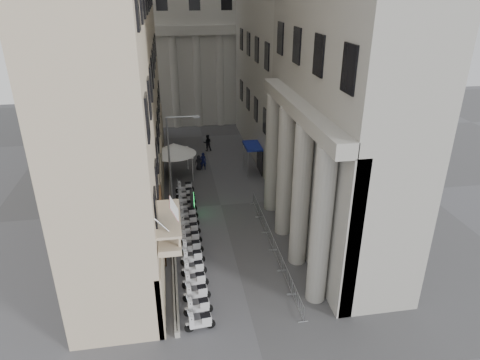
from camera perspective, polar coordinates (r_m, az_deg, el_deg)
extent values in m
cube|color=#ACA9A2|center=(62.32, -6.40, 21.86)|extent=(22.00, 10.00, 30.00)
cylinder|color=silver|center=(41.99, -10.49, 0.92)|extent=(0.06, 0.06, 2.43)
cylinder|color=silver|center=(42.01, -6.28, 1.21)|extent=(0.06, 0.06, 2.43)
cylinder|color=silver|center=(44.85, -10.48, 2.48)|extent=(0.06, 0.06, 2.43)
cylinder|color=silver|center=(44.87, -6.54, 2.75)|extent=(0.06, 0.06, 2.43)
cube|color=white|center=(42.93, -8.55, 3.43)|extent=(3.31, 3.31, 0.13)
cone|color=white|center=(42.74, -8.60, 4.12)|extent=(4.42, 4.42, 1.10)
cylinder|color=gray|center=(35.66, -9.34, 1.80)|extent=(0.16, 0.16, 8.30)
cylinder|color=gray|center=(34.30, -7.71, 8.34)|extent=(2.49, 0.15, 0.12)
cube|color=gray|center=(34.35, -5.79, 8.37)|extent=(0.52, 0.23, 0.16)
cube|color=black|center=(36.33, -6.41, -3.04)|extent=(0.30, 0.96, 2.03)
cube|color=#19E54C|center=(36.23, -6.18, -2.71)|extent=(0.05, 0.73, 1.13)
imported|color=#0D1036|center=(45.05, -4.94, 2.54)|extent=(0.69, 0.46, 1.88)
imported|color=black|center=(50.29, -4.36, 4.98)|extent=(0.95, 0.74, 1.95)
imported|color=black|center=(45.08, -5.52, 2.33)|extent=(0.81, 0.56, 1.59)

